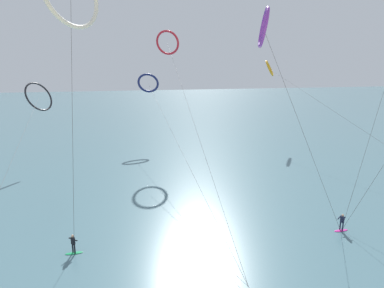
{
  "coord_description": "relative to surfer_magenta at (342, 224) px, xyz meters",
  "views": [
    {
      "loc": [
        -6.67,
        -8.47,
        15.07
      ],
      "look_at": [
        0.0,
        19.1,
        8.21
      ],
      "focal_mm": 30.0,
      "sensor_mm": 36.0,
      "label": 1
    }
  ],
  "objects": [
    {
      "name": "sea_water",
      "position": [
        -13.36,
        89.3,
        -0.78
      ],
      "size": [
        400.0,
        200.0,
        0.08
      ],
      "primitive_type": "cube",
      "color": "#476B75",
      "rests_on": "ground"
    },
    {
      "name": "surfer_magenta",
      "position": [
        0.0,
        0.0,
        0.0
      ],
      "size": [
        1.4,
        0.63,
        1.7
      ],
      "rotation": [
        0.0,
        0.0,
        1.79
      ],
      "color": "#CC288E",
      "rests_on": "ground"
    },
    {
      "name": "surfer_emerald",
      "position": [
        -23.94,
        1.93,
        0.0
      ],
      "size": [
        1.4,
        0.73,
        1.7
      ],
      "rotation": [
        0.0,
        0.0,
        5.42
      ],
      "color": "#199351",
      "rests_on": "ground"
    },
    {
      "name": "kite_navy",
      "position": [
        -13.25,
        41.74,
        11.1
      ],
      "size": [
        4.55,
        51.81,
        13.88
      ],
      "rotation": [
        0.0,
        0.0,
        0.1
      ],
      "color": "navy",
      "rests_on": "ground"
    },
    {
      "name": "kite_amber",
      "position": [
        11.76,
        39.3,
        13.89
      ],
      "size": [
        4.29,
        49.19,
        16.45
      ],
      "rotation": [
        0.0,
        0.0,
        1.02
      ],
      "color": "orange",
      "rests_on": "ground"
    },
    {
      "name": "kite_charcoal",
      "position": [
        -31.5,
        31.45,
        9.66
      ],
      "size": [
        4.61,
        44.12,
        12.77
      ],
      "rotation": [
        0.0,
        0.0,
        0.97
      ],
      "color": "black",
      "rests_on": "ground"
    },
    {
      "name": "kite_violet",
      "position": [
        -7.99,
        1.86,
        17.3
      ],
      "size": [
        8.92,
        3.53,
        19.76
      ],
      "rotation": [
        0.0,
        0.0,
        4.37
      ],
      "color": "purple",
      "rests_on": "ground"
    },
    {
      "name": "kite_crimson",
      "position": [
        -10.18,
        36.04,
        18.41
      ],
      "size": [
        4.65,
        43.52,
        21.43
      ],
      "rotation": [
        0.0,
        0.0,
        2.57
      ],
      "color": "red",
      "rests_on": "ground"
    }
  ]
}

